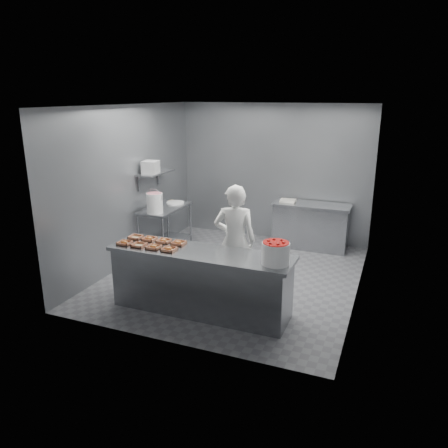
{
  "coord_description": "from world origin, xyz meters",
  "views": [
    {
      "loc": [
        2.4,
        -6.43,
        2.97
      ],
      "look_at": [
        -0.11,
        -0.2,
        0.96
      ],
      "focal_mm": 35.0,
      "sensor_mm": 36.0,
      "label": 1
    }
  ],
  "objects_px": {
    "tray_5": "(149,239)",
    "tray_7": "(178,243)",
    "tray_1": "(139,245)",
    "tray_4": "(136,237)",
    "strawberry_tub": "(276,252)",
    "tray_3": "(169,249)",
    "tray_6": "(164,241)",
    "prep_table": "(165,223)",
    "appliance": "(151,167)",
    "back_counter": "(311,226)",
    "tray_0": "(125,243)",
    "service_counter": "(201,281)",
    "glaze_bucket": "(155,203)",
    "tray_2": "(154,247)",
    "worker": "(235,241)"
  },
  "relations": [
    {
      "from": "prep_table",
      "to": "tray_7",
      "type": "relative_size",
      "value": 6.4
    },
    {
      "from": "prep_table",
      "to": "tray_5",
      "type": "distance_m",
      "value": 1.99
    },
    {
      "from": "tray_3",
      "to": "tray_5",
      "type": "height_order",
      "value": "same"
    },
    {
      "from": "appliance",
      "to": "tray_6",
      "type": "bearing_deg",
      "value": -65.9
    },
    {
      "from": "tray_4",
      "to": "tray_6",
      "type": "bearing_deg",
      "value": -0.0
    },
    {
      "from": "prep_table",
      "to": "tray_0",
      "type": "height_order",
      "value": "tray_0"
    },
    {
      "from": "tray_3",
      "to": "tray_6",
      "type": "distance_m",
      "value": 0.37
    },
    {
      "from": "prep_table",
      "to": "appliance",
      "type": "distance_m",
      "value": 1.11
    },
    {
      "from": "tray_2",
      "to": "prep_table",
      "type": "bearing_deg",
      "value": 115.61
    },
    {
      "from": "strawberry_tub",
      "to": "back_counter",
      "type": "bearing_deg",
      "value": 93.11
    },
    {
      "from": "glaze_bucket",
      "to": "appliance",
      "type": "bearing_deg",
      "value": 128.28
    },
    {
      "from": "tray_2",
      "to": "glaze_bucket",
      "type": "bearing_deg",
      "value": 120.01
    },
    {
      "from": "prep_table",
      "to": "tray_0",
      "type": "distance_m",
      "value": 2.18
    },
    {
      "from": "tray_4",
      "to": "appliance",
      "type": "relative_size",
      "value": 0.62
    },
    {
      "from": "tray_7",
      "to": "worker",
      "type": "xyz_separation_m",
      "value": [
        0.65,
        0.55,
        -0.06
      ]
    },
    {
      "from": "back_counter",
      "to": "tray_7",
      "type": "height_order",
      "value": "tray_7"
    },
    {
      "from": "strawberry_tub",
      "to": "glaze_bucket",
      "type": "height_order",
      "value": "glaze_bucket"
    },
    {
      "from": "tray_2",
      "to": "strawberry_tub",
      "type": "xyz_separation_m",
      "value": [
        1.73,
        0.07,
        0.13
      ]
    },
    {
      "from": "tray_6",
      "to": "strawberry_tub",
      "type": "bearing_deg",
      "value": -6.87
    },
    {
      "from": "tray_4",
      "to": "glaze_bucket",
      "type": "relative_size",
      "value": 0.42
    },
    {
      "from": "tray_1",
      "to": "prep_table",
      "type": "bearing_deg",
      "value": 110.1
    },
    {
      "from": "service_counter",
      "to": "strawberry_tub",
      "type": "xyz_separation_m",
      "value": [
        1.08,
        -0.07,
        0.6
      ]
    },
    {
      "from": "tray_0",
      "to": "strawberry_tub",
      "type": "xyz_separation_m",
      "value": [
        2.21,
        0.07,
        0.13
      ]
    },
    {
      "from": "service_counter",
      "to": "tray_7",
      "type": "xyz_separation_m",
      "value": [
        -0.41,
        0.14,
        0.47
      ]
    },
    {
      "from": "tray_1",
      "to": "strawberry_tub",
      "type": "xyz_separation_m",
      "value": [
        1.96,
        0.07,
        0.14
      ]
    },
    {
      "from": "strawberry_tub",
      "to": "tray_4",
      "type": "bearing_deg",
      "value": 174.6
    },
    {
      "from": "tray_6",
      "to": "glaze_bucket",
      "type": "height_order",
      "value": "glaze_bucket"
    },
    {
      "from": "service_counter",
      "to": "appliance",
      "type": "xyz_separation_m",
      "value": [
        -1.82,
        1.79,
        1.23
      ]
    },
    {
      "from": "tray_5",
      "to": "tray_7",
      "type": "distance_m",
      "value": 0.48
    },
    {
      "from": "service_counter",
      "to": "tray_2",
      "type": "height_order",
      "value": "tray_2"
    },
    {
      "from": "tray_5",
      "to": "tray_7",
      "type": "height_order",
      "value": "same"
    },
    {
      "from": "worker",
      "to": "glaze_bucket",
      "type": "xyz_separation_m",
      "value": [
        -1.85,
        0.82,
        0.23
      ]
    },
    {
      "from": "tray_2",
      "to": "appliance",
      "type": "distance_m",
      "value": 2.38
    },
    {
      "from": "tray_0",
      "to": "service_counter",
      "type": "bearing_deg",
      "value": 7.13
    },
    {
      "from": "tray_0",
      "to": "tray_2",
      "type": "relative_size",
      "value": 1.0
    },
    {
      "from": "tray_2",
      "to": "tray_3",
      "type": "relative_size",
      "value": 1.0
    },
    {
      "from": "tray_1",
      "to": "tray_7",
      "type": "bearing_deg",
      "value": 30.6
    },
    {
      "from": "worker",
      "to": "back_counter",
      "type": "bearing_deg",
      "value": -119.72
    },
    {
      "from": "service_counter",
      "to": "tray_7",
      "type": "relative_size",
      "value": 13.88
    },
    {
      "from": "back_counter",
      "to": "glaze_bucket",
      "type": "relative_size",
      "value": 3.38
    },
    {
      "from": "tray_7",
      "to": "back_counter",
      "type": "bearing_deg",
      "value": 67.19
    },
    {
      "from": "service_counter",
      "to": "strawberry_tub",
      "type": "distance_m",
      "value": 1.24
    },
    {
      "from": "tray_5",
      "to": "tray_7",
      "type": "bearing_deg",
      "value": 0.0
    },
    {
      "from": "tray_5",
      "to": "back_counter",
      "type": "bearing_deg",
      "value": 60.1
    },
    {
      "from": "appliance",
      "to": "prep_table",
      "type": "bearing_deg",
      "value": 32.39
    },
    {
      "from": "service_counter",
      "to": "tray_7",
      "type": "distance_m",
      "value": 0.64
    },
    {
      "from": "tray_0",
      "to": "tray_1",
      "type": "relative_size",
      "value": 1.0
    },
    {
      "from": "service_counter",
      "to": "tray_1",
      "type": "bearing_deg",
      "value": -170.95
    },
    {
      "from": "tray_4",
      "to": "strawberry_tub",
      "type": "bearing_deg",
      "value": -5.4
    },
    {
      "from": "tray_0",
      "to": "tray_3",
      "type": "height_order",
      "value": "same"
    }
  ]
}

